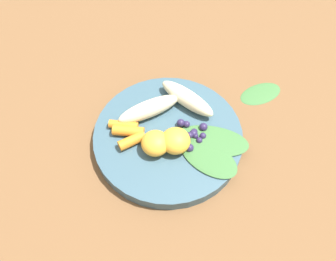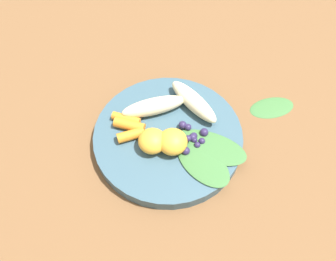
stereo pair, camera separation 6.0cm
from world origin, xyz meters
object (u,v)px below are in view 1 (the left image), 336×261
object	(u,v)px
bowl	(168,137)
kale_leaf_stray	(261,93)
banana_peeled_left	(149,109)
banana_peeled_right	(187,98)
orange_segment_near	(176,140)

from	to	relation	value
bowl	kale_leaf_stray	size ratio (longest dim) A/B	2.97
bowl	banana_peeled_left	world-z (taller)	banana_peeled_left
banana_peeled_left	banana_peeled_right	world-z (taller)	same
banana_peeled_left	kale_leaf_stray	xyz separation A→B (m)	(0.03, 0.22, -0.04)
banana_peeled_left	kale_leaf_stray	distance (m)	0.22
kale_leaf_stray	banana_peeled_right	bearing A→B (deg)	170.51
bowl	banana_peeled_right	size ratio (longest dim) A/B	2.25
bowl	orange_segment_near	distance (m)	0.04
kale_leaf_stray	orange_segment_near	bearing A→B (deg)	-166.93
bowl	orange_segment_near	world-z (taller)	orange_segment_near
banana_peeled_right	orange_segment_near	size ratio (longest dim) A/B	2.34
banana_peeled_right	bowl	bearing A→B (deg)	103.59
banana_peeled_left	banana_peeled_right	distance (m)	0.07
banana_peeled_left	bowl	bearing A→B (deg)	101.73
banana_peeled_left	orange_segment_near	world-z (taller)	orange_segment_near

